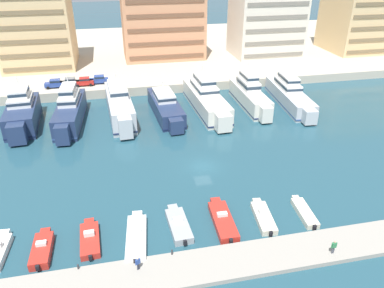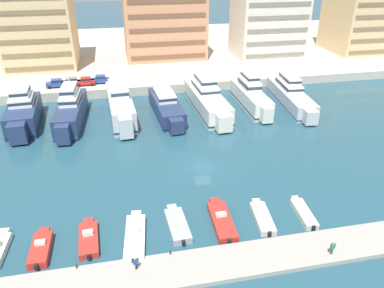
# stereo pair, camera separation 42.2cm
# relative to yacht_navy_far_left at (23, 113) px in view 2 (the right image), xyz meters

# --- Properties ---
(ground_plane) EXTENTS (400.00, 400.00, 0.00)m
(ground_plane) POSITION_rel_yacht_navy_far_left_xyz_m (28.34, -20.75, -2.45)
(ground_plane) COLOR #234C5B
(quay_promenade) EXTENTS (180.00, 70.00, 1.95)m
(quay_promenade) POSITION_rel_yacht_navy_far_left_xyz_m (28.34, 46.08, -1.47)
(quay_promenade) COLOR #BCB29E
(quay_promenade) RESTS_ON ground
(pier_dock) EXTENTS (120.00, 4.70, 0.53)m
(pier_dock) POSITION_rel_yacht_navy_far_left_xyz_m (28.34, -40.13, -2.18)
(pier_dock) COLOR #9E998E
(pier_dock) RESTS_ON ground
(yacht_navy_far_left) EXTENTS (5.81, 17.05, 8.42)m
(yacht_navy_far_left) POSITION_rel_yacht_navy_far_left_xyz_m (0.00, 0.00, 0.00)
(yacht_navy_far_left) COLOR navy
(yacht_navy_far_left) RESTS_ON ground
(yacht_navy_left) EXTENTS (5.13, 19.34, 8.44)m
(yacht_navy_left) POSITION_rel_yacht_navy_far_left_xyz_m (8.25, -0.45, -0.01)
(yacht_navy_left) COLOR navy
(yacht_navy_left) RESTS_ON ground
(yacht_silver_mid_left) EXTENTS (5.16, 21.32, 7.64)m
(yacht_silver_mid_left) POSITION_rel_yacht_navy_far_left_xyz_m (17.21, 0.53, -0.02)
(yacht_silver_mid_left) COLOR silver
(yacht_silver_mid_left) RESTS_ON ground
(yacht_navy_center_left) EXTENTS (5.30, 18.78, 6.01)m
(yacht_navy_center_left) POSITION_rel_yacht_navy_far_left_xyz_m (25.86, -0.50, -0.73)
(yacht_navy_center_left) COLOR navy
(yacht_navy_center_left) RESTS_ON ground
(yacht_ivory_center) EXTENTS (5.61, 22.32, 8.25)m
(yacht_ivory_center) POSITION_rel_yacht_navy_far_left_xyz_m (34.09, 0.40, -0.10)
(yacht_ivory_center) COLOR silver
(yacht_ivory_center) RESTS_ON ground
(yacht_ivory_center_right) EXTENTS (3.84, 18.49, 8.28)m
(yacht_ivory_center_right) POSITION_rel_yacht_navy_far_left_xyz_m (43.21, 0.56, -0.09)
(yacht_ivory_center_right) COLOR silver
(yacht_ivory_center_right) RESTS_ON ground
(yacht_silver_mid_right) EXTENTS (5.79, 21.97, 7.45)m
(yacht_silver_mid_right) POSITION_rel_yacht_navy_far_left_xyz_m (51.58, -0.10, -0.41)
(yacht_silver_mid_right) COLOR silver
(yacht_silver_mid_right) RESTS_ON ground
(motorboat_red_left) EXTENTS (1.98, 5.98, 1.33)m
(motorboat_red_left) POSITION_rel_yacht_navy_far_left_xyz_m (7.52, -34.37, -1.96)
(motorboat_red_left) COLOR red
(motorboat_red_left) RESTS_ON ground
(motorboat_red_mid_left) EXTENTS (2.27, 6.51, 1.28)m
(motorboat_red_mid_left) POSITION_rel_yacht_navy_far_left_xyz_m (12.40, -33.72, -2.04)
(motorboat_red_mid_left) COLOR red
(motorboat_red_mid_left) RESTS_ON ground
(motorboat_white_center_left) EXTENTS (2.89, 8.27, 1.28)m
(motorboat_white_center_left) POSITION_rel_yacht_navy_far_left_xyz_m (17.43, -34.49, -2.01)
(motorboat_white_center_left) COLOR white
(motorboat_white_center_left) RESTS_ON ground
(motorboat_grey_center) EXTENTS (2.39, 6.93, 1.26)m
(motorboat_grey_center) POSITION_rel_yacht_navy_far_left_xyz_m (22.32, -33.46, -2.00)
(motorboat_grey_center) COLOR #9EA3A8
(motorboat_grey_center) RESTS_ON ground
(motorboat_red_center_right) EXTENTS (2.45, 7.99, 1.24)m
(motorboat_red_center_right) POSITION_rel_yacht_navy_far_left_xyz_m (27.53, -33.71, -2.01)
(motorboat_red_center_right) COLOR red
(motorboat_red_center_right) RESTS_ON ground
(motorboat_cream_mid_right) EXTENTS (2.42, 6.66, 1.25)m
(motorboat_cream_mid_right) POSITION_rel_yacht_navy_far_left_xyz_m (32.42, -34.14, -2.04)
(motorboat_cream_mid_right) COLOR beige
(motorboat_cream_mid_right) RESTS_ON ground
(motorboat_cream_right) EXTENTS (1.95, 6.27, 0.81)m
(motorboat_cream_right) POSITION_rel_yacht_navy_far_left_xyz_m (37.61, -34.35, -2.08)
(motorboat_cream_right) COLOR beige
(motorboat_cream_right) RESTS_ON ground
(car_blue_far_left) EXTENTS (4.13, 1.99, 1.80)m
(car_blue_far_left) POSITION_rel_yacht_navy_far_left_xyz_m (4.17, 14.70, 0.48)
(car_blue_far_left) COLOR #28428E
(car_blue_far_left) RESTS_ON quay_promenade
(car_grey_left) EXTENTS (4.11, 1.93, 1.80)m
(car_grey_left) POSITION_rel_yacht_navy_far_left_xyz_m (7.27, 15.24, 0.48)
(car_grey_left) COLOR slate
(car_grey_left) RESTS_ON quay_promenade
(car_red_mid_left) EXTENTS (4.15, 2.01, 1.80)m
(car_red_mid_left) POSITION_rel_yacht_navy_far_left_xyz_m (10.29, 14.74, 0.48)
(car_red_mid_left) COLOR red
(car_red_mid_left) RESTS_ON quay_promenade
(car_blue_center_left) EXTENTS (4.10, 1.92, 1.80)m
(car_blue_center_left) POSITION_rel_yacht_navy_far_left_xyz_m (13.41, 15.54, 0.48)
(car_blue_center_left) COLOR #28428E
(car_blue_center_left) RESTS_ON quay_promenade
(apartment_block_left) EXTENTS (17.02, 17.55, 21.27)m
(apartment_block_left) POSITION_rel_yacht_navy_far_left_xyz_m (-0.58, 33.74, 9.19)
(apartment_block_left) COLOR #E0BC84
(apartment_block_left) RESTS_ON quay_promenade
(apartment_block_mid_left) EXTENTS (21.56, 13.22, 22.79)m
(apartment_block_mid_left) POSITION_rel_yacht_navy_far_left_xyz_m (30.81, 35.52, 9.95)
(apartment_block_mid_left) COLOR tan
(apartment_block_mid_left) RESTS_ON quay_promenade
(apartment_block_center_left) EXTENTS (18.28, 14.03, 21.55)m
(apartment_block_center_left) POSITION_rel_yacht_navy_far_left_xyz_m (58.77, 32.08, 9.34)
(apartment_block_center_left) COLOR silver
(apartment_block_center_left) RESTS_ON quay_promenade
(apartment_block_center) EXTENTS (18.68, 16.97, 23.97)m
(apartment_block_center) POSITION_rel_yacht_navy_far_left_xyz_m (87.66, 31.79, 10.54)
(apartment_block_center) COLOR #E0BC84
(apartment_block_center) RESTS_ON quay_promenade
(pedestrian_near_edge) EXTENTS (0.54, 0.38, 1.55)m
(pedestrian_near_edge) POSITION_rel_yacht_navy_far_left_xyz_m (17.24, -39.37, -1.00)
(pedestrian_near_edge) COLOR #282D3D
(pedestrian_near_edge) RESTS_ON pier_dock
(pedestrian_mid_deck) EXTENTS (0.64, 0.22, 1.64)m
(pedestrian_mid_deck) POSITION_rel_yacht_navy_far_left_xyz_m (37.16, -41.41, -0.95)
(pedestrian_mid_deck) COLOR #4C515B
(pedestrian_mid_deck) RESTS_ON pier_dock
(bollard_west) EXTENTS (0.20, 0.20, 0.61)m
(bollard_west) POSITION_rel_yacht_navy_far_left_xyz_m (11.42, -38.03, -1.60)
(bollard_west) COLOR #2D2D33
(bollard_west) RESTS_ON pier_dock
(bollard_west_mid) EXTENTS (0.20, 0.20, 0.61)m
(bollard_west_mid) POSITION_rel_yacht_navy_far_left_xyz_m (20.81, -38.03, -1.60)
(bollard_west_mid) COLOR #2D2D33
(bollard_west_mid) RESTS_ON pier_dock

